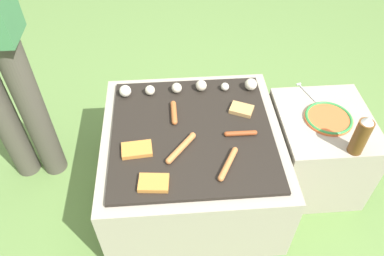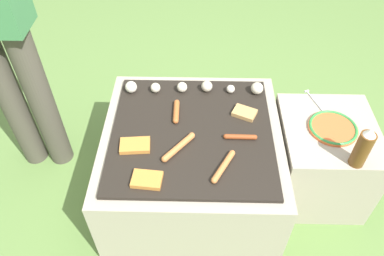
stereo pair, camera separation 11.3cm
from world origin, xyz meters
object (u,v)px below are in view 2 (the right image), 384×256
(sausage_front_center, at_px, (240,137))
(fork_utensil, at_px, (315,101))
(plate_colorful, at_px, (333,128))
(condiment_bottle, at_px, (363,148))

(sausage_front_center, distance_m, fork_utensil, 0.45)
(sausage_front_center, relative_size, plate_colorful, 0.68)
(plate_colorful, height_order, condiment_bottle, condiment_bottle)
(plate_colorful, bearing_deg, fork_utensil, 103.15)
(sausage_front_center, relative_size, condiment_bottle, 0.74)
(plate_colorful, distance_m, condiment_bottle, 0.22)
(condiment_bottle, distance_m, fork_utensil, 0.40)
(plate_colorful, relative_size, fork_utensil, 1.20)
(sausage_front_center, bearing_deg, condiment_bottle, -15.07)
(plate_colorful, xyz_separation_m, fork_utensil, (-0.04, 0.18, -0.01))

